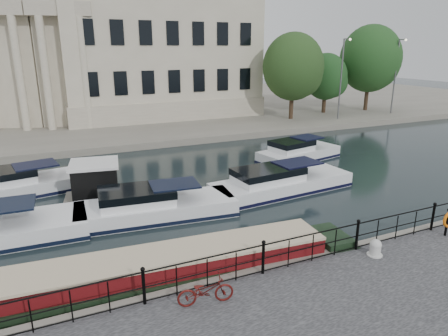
# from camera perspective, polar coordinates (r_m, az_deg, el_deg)

# --- Properties ---
(ground_plane) EXTENTS (160.00, 160.00, 0.00)m
(ground_plane) POSITION_cam_1_polar(r_m,az_deg,el_deg) (15.88, 1.37, -12.59)
(ground_plane) COLOR black
(ground_plane) RESTS_ON ground
(far_bank) EXTENTS (120.00, 42.00, 0.55)m
(far_bank) POSITION_cam_1_polar(r_m,az_deg,el_deg) (52.33, -17.67, 7.87)
(far_bank) COLOR #6B665B
(far_bank) RESTS_ON ground_plane
(railing) EXTENTS (24.14, 0.14, 1.22)m
(railing) POSITION_cam_1_polar(r_m,az_deg,el_deg) (13.57, 5.63, -12.39)
(railing) COLOR black
(railing) RESTS_ON near_quay
(civic_building) EXTENTS (53.55, 31.84, 16.85)m
(civic_building) POSITION_cam_1_polar(r_m,az_deg,el_deg) (47.41, -18.96, 15.13)
(civic_building) COLOR #ADA38C
(civic_building) RESTS_ON far_bank
(lamp_posts) EXTENTS (8.24, 1.55, 8.07)m
(lamp_posts) POSITION_cam_1_polar(r_m,az_deg,el_deg) (46.18, 20.09, 12.20)
(lamp_posts) COLOR #59595B
(lamp_posts) RESTS_ON far_bank
(bicycle) EXTENTS (1.76, 0.85, 0.89)m
(bicycle) POSITION_cam_1_polar(r_m,az_deg,el_deg) (12.22, -2.65, -17.08)
(bicycle) COLOR #4B100D
(bicycle) RESTS_ON near_quay
(mooring_bollard) EXTENTS (0.55, 0.55, 0.62)m
(mooring_bollard) POSITION_cam_1_polar(r_m,az_deg,el_deg) (15.73, 20.81, -10.62)
(mooring_bollard) COLOR #B7B7B2
(mooring_bollard) RESTS_ON near_quay
(narrowboat) EXTENTS (15.38, 3.19, 1.56)m
(narrowboat) POSITION_cam_1_polar(r_m,az_deg,el_deg) (14.19, -9.80, -15.06)
(narrowboat) COLOR black
(narrowboat) RESTS_ON ground_plane
(harbour_hut) EXTENTS (3.70, 3.25, 2.20)m
(harbour_hut) POSITION_cam_1_polar(r_m,az_deg,el_deg) (21.92, -17.84, -2.18)
(harbour_hut) COLOR #6B665B
(harbour_hut) RESTS_ON ground_plane
(cabin_cruisers) EXTENTS (27.24, 9.63, 1.99)m
(cabin_cruisers) POSITION_cam_1_polar(r_m,az_deg,el_deg) (21.50, -10.53, -3.65)
(cabin_cruisers) COLOR white
(cabin_cruisers) RESTS_ON ground_plane
(trees) EXTENTS (18.01, 7.89, 9.77)m
(trees) POSITION_cam_1_polar(r_m,az_deg,el_deg) (47.15, 16.21, 13.78)
(trees) COLOR black
(trees) RESTS_ON far_bank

